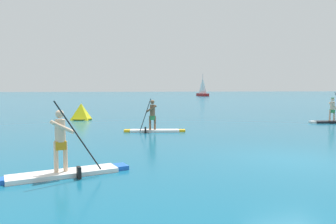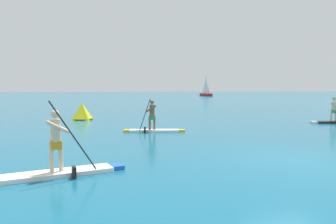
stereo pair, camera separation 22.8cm
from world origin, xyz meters
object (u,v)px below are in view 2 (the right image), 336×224
race_marker_buoy (82,112)px  paddleboarder_near_left (59,163)px  paddleboarder_mid_center (153,125)px  paddleboarder_far_right (336,119)px  sailboat_right_horizon (206,94)px

race_marker_buoy → paddleboarder_near_left: bearing=-91.3°
paddleboarder_near_left → paddleboarder_mid_center: size_ratio=1.08×
paddleboarder_far_right → race_marker_buoy: 17.19m
paddleboarder_near_left → paddleboarder_far_right: (16.30, 8.93, -0.04)m
paddleboarder_far_right → race_marker_buoy: bearing=168.2°
race_marker_buoy → sailboat_right_horizon: sailboat_right_horizon is taller
paddleboarder_mid_center → sailboat_right_horizon: bearing=-99.6°
paddleboarder_far_right → sailboat_right_horizon: sailboat_right_horizon is taller
paddleboarder_near_left → sailboat_right_horizon: size_ratio=0.51×
paddleboarder_mid_center → paddleboarder_far_right: 12.37m
paddleboarder_near_left → race_marker_buoy: (0.34, 15.31, 0.20)m
paddleboarder_near_left → race_marker_buoy: size_ratio=1.98×
paddleboarder_near_left → paddleboarder_mid_center: 8.64m
paddleboarder_near_left → paddleboarder_far_right: bearing=15.2°
paddleboarder_far_right → paddleboarder_mid_center: bearing=-164.2°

